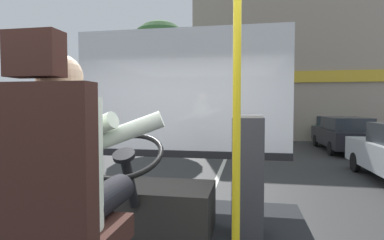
# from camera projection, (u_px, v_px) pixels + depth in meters

# --- Properties ---
(ground) EXTENTS (18.00, 44.00, 0.06)m
(ground) POSITION_uv_depth(u_px,v_px,m) (225.00, 161.00, 10.65)
(ground) COLOR #303030
(driver_seat) EXTENTS (0.48, 0.48, 1.36)m
(driver_seat) POSITION_uv_depth(u_px,v_px,m) (55.00, 215.00, 1.34)
(driver_seat) COLOR black
(driver_seat) RESTS_ON bus_floor
(bus_driver) EXTENTS (0.80, 0.63, 0.80)m
(bus_driver) POSITION_uv_depth(u_px,v_px,m) (69.00, 165.00, 1.45)
(bus_driver) COLOR black
(bus_driver) RESTS_ON driver_seat
(steering_console) EXTENTS (1.10, 1.01, 0.86)m
(steering_console) POSITION_uv_depth(u_px,v_px,m) (146.00, 206.00, 2.55)
(steering_console) COLOR #282623
(steering_console) RESTS_ON bus_floor
(handrail_pole) EXTENTS (0.04, 0.04, 2.28)m
(handrail_pole) POSITION_uv_depth(u_px,v_px,m) (237.00, 92.00, 1.65)
(handrail_pole) COLOR yellow
(handrail_pole) RESTS_ON bus_floor
(fare_box) EXTENTS (0.25, 0.27, 0.99)m
(fare_box) POSITION_uv_depth(u_px,v_px,m) (248.00, 176.00, 2.49)
(fare_box) COLOR #333338
(fare_box) RESTS_ON bus_floor
(windshield_panel) EXTENTS (2.50, 0.08, 1.48)m
(windshield_panel) POSITION_uv_depth(u_px,v_px,m) (180.00, 107.00, 3.51)
(windshield_panel) COLOR silver
(street_tree) EXTENTS (2.91, 2.91, 5.72)m
(street_tree) POSITION_uv_depth(u_px,v_px,m) (160.00, 54.00, 13.89)
(street_tree) COLOR #4C3828
(street_tree) RESTS_ON ground
(shop_building) EXTENTS (13.27, 5.10, 8.82)m
(shop_building) POSITION_uv_depth(u_px,v_px,m) (308.00, 64.00, 18.44)
(shop_building) COLOR gray
(shop_building) RESTS_ON ground
(parked_car_black) EXTENTS (1.79, 4.28, 1.42)m
(parked_car_black) POSITION_uv_depth(u_px,v_px,m) (344.00, 134.00, 12.73)
(parked_car_black) COLOR black
(parked_car_black) RESTS_ON ground
(parked_car_green) EXTENTS (1.89, 4.35, 1.34)m
(parked_car_green) POSITION_uv_depth(u_px,v_px,m) (326.00, 127.00, 17.32)
(parked_car_green) COLOR #195633
(parked_car_green) RESTS_ON ground
(parked_car_white) EXTENTS (1.82, 4.11, 1.22)m
(parked_car_white) POSITION_uv_depth(u_px,v_px,m) (299.00, 122.00, 23.29)
(parked_car_white) COLOR silver
(parked_car_white) RESTS_ON ground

